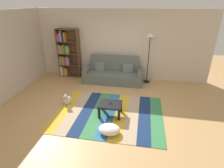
{
  "coord_description": "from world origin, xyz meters",
  "views": [
    {
      "loc": [
        0.89,
        -4.51,
        2.9
      ],
      "look_at": [
        0.01,
        0.36,
        0.65
      ],
      "focal_mm": 28.96,
      "sensor_mm": 36.0,
      "label": 1
    }
  ],
  "objects_px": {
    "dog": "(67,100)",
    "standing_lamp": "(150,41)",
    "pouf": "(109,129)",
    "couch": "(113,74)",
    "tv_remote": "(110,102)",
    "coffee_table": "(110,106)",
    "bookshelf": "(66,54)"
  },
  "relations": [
    {
      "from": "dog",
      "to": "tv_remote",
      "type": "relative_size",
      "value": 2.65
    },
    {
      "from": "pouf",
      "to": "dog",
      "type": "bearing_deg",
      "value": 144.1
    },
    {
      "from": "coffee_table",
      "to": "pouf",
      "type": "xyz_separation_m",
      "value": [
        0.12,
        -0.78,
        -0.18
      ]
    },
    {
      "from": "standing_lamp",
      "to": "couch",
      "type": "bearing_deg",
      "value": -171.79
    },
    {
      "from": "coffee_table",
      "to": "dog",
      "type": "distance_m",
      "value": 1.46
    },
    {
      "from": "couch",
      "to": "pouf",
      "type": "xyz_separation_m",
      "value": [
        0.44,
        -3.1,
        -0.22
      ]
    },
    {
      "from": "tv_remote",
      "to": "bookshelf",
      "type": "bearing_deg",
      "value": 116.1
    },
    {
      "from": "pouf",
      "to": "standing_lamp",
      "type": "xyz_separation_m",
      "value": [
        0.87,
        3.29,
        1.49
      ]
    },
    {
      "from": "couch",
      "to": "tv_remote",
      "type": "bearing_deg",
      "value": -82.13
    },
    {
      "from": "bookshelf",
      "to": "couch",
      "type": "bearing_deg",
      "value": -7.95
    },
    {
      "from": "dog",
      "to": "standing_lamp",
      "type": "relative_size",
      "value": 0.21
    },
    {
      "from": "dog",
      "to": "standing_lamp",
      "type": "bearing_deg",
      "value": 42.25
    },
    {
      "from": "bookshelf",
      "to": "standing_lamp",
      "type": "relative_size",
      "value": 1.02
    },
    {
      "from": "pouf",
      "to": "tv_remote",
      "type": "xyz_separation_m",
      "value": [
        -0.13,
        0.83,
        0.26
      ]
    },
    {
      "from": "dog",
      "to": "couch",
      "type": "bearing_deg",
      "value": 61.24
    },
    {
      "from": "coffee_table",
      "to": "tv_remote",
      "type": "bearing_deg",
      "value": 96.73
    },
    {
      "from": "standing_lamp",
      "to": "coffee_table",
      "type": "bearing_deg",
      "value": -111.42
    },
    {
      "from": "couch",
      "to": "standing_lamp",
      "type": "height_order",
      "value": "standing_lamp"
    },
    {
      "from": "standing_lamp",
      "to": "tv_remote",
      "type": "height_order",
      "value": "standing_lamp"
    },
    {
      "from": "pouf",
      "to": "dog",
      "type": "height_order",
      "value": "dog"
    },
    {
      "from": "bookshelf",
      "to": "coffee_table",
      "type": "relative_size",
      "value": 3.16
    },
    {
      "from": "standing_lamp",
      "to": "tv_remote",
      "type": "relative_size",
      "value": 12.81
    },
    {
      "from": "dog",
      "to": "pouf",
      "type": "bearing_deg",
      "value": -35.9
    },
    {
      "from": "couch",
      "to": "standing_lamp",
      "type": "xyz_separation_m",
      "value": [
        1.31,
        0.19,
        1.27
      ]
    },
    {
      "from": "dog",
      "to": "tv_remote",
      "type": "xyz_separation_m",
      "value": [
        1.41,
        -0.28,
        0.21
      ]
    },
    {
      "from": "pouf",
      "to": "standing_lamp",
      "type": "relative_size",
      "value": 0.27
    },
    {
      "from": "couch",
      "to": "dog",
      "type": "distance_m",
      "value": 2.28
    },
    {
      "from": "couch",
      "to": "bookshelf",
      "type": "distance_m",
      "value": 2.13
    },
    {
      "from": "couch",
      "to": "pouf",
      "type": "bearing_deg",
      "value": -81.93
    },
    {
      "from": "standing_lamp",
      "to": "dog",
      "type": "bearing_deg",
      "value": -137.75
    },
    {
      "from": "couch",
      "to": "standing_lamp",
      "type": "relative_size",
      "value": 1.18
    },
    {
      "from": "coffee_table",
      "to": "dog",
      "type": "height_order",
      "value": "dog"
    }
  ]
}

